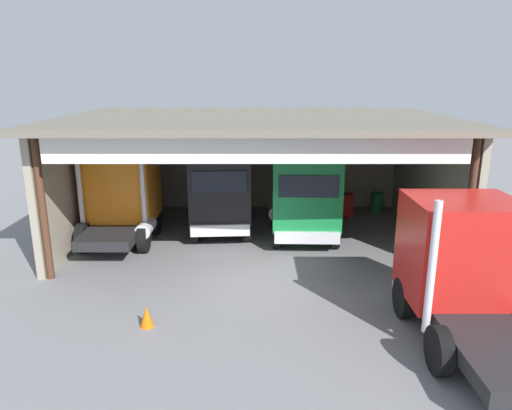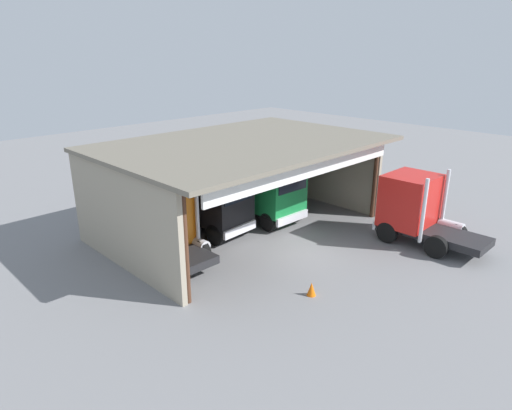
{
  "view_description": "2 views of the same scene",
  "coord_description": "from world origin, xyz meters",
  "px_view_note": "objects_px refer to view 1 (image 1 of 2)",
  "views": [
    {
      "loc": [
        0.0,
        -13.73,
        6.26
      ],
      "look_at": [
        0.0,
        3.07,
        1.61
      ],
      "focal_mm": 33.01,
      "sensor_mm": 36.0,
      "label": 1
    },
    {
      "loc": [
        -15.21,
        -12.27,
        9.18
      ],
      "look_at": [
        0.0,
        3.07,
        1.61
      ],
      "focal_mm": 31.22,
      "sensor_mm": 36.0,
      "label": 2
    }
  ],
  "objects_px": {
    "truck_red_left_bay": "(465,267)",
    "tool_cart": "(342,205)",
    "truck_orange_yard_outside": "(122,191)",
    "oil_drum": "(377,203)",
    "truck_green_center_bay": "(304,197)",
    "truck_black_center_right_bay": "(220,193)",
    "traffic_cone": "(147,317)"
  },
  "relations": [
    {
      "from": "truck_red_left_bay",
      "to": "truck_black_center_right_bay",
      "type": "bearing_deg",
      "value": 130.94
    },
    {
      "from": "truck_black_center_right_bay",
      "to": "truck_red_left_bay",
      "type": "relative_size",
      "value": 1.02
    },
    {
      "from": "truck_red_left_bay",
      "to": "tool_cart",
      "type": "distance_m",
      "value": 10.4
    },
    {
      "from": "truck_orange_yard_outside",
      "to": "truck_green_center_bay",
      "type": "height_order",
      "value": "truck_orange_yard_outside"
    },
    {
      "from": "truck_orange_yard_outside",
      "to": "truck_red_left_bay",
      "type": "relative_size",
      "value": 0.86
    },
    {
      "from": "truck_red_left_bay",
      "to": "traffic_cone",
      "type": "bearing_deg",
      "value": 178.02
    },
    {
      "from": "truck_orange_yard_outside",
      "to": "truck_red_left_bay",
      "type": "bearing_deg",
      "value": -34.26
    },
    {
      "from": "truck_black_center_right_bay",
      "to": "oil_drum",
      "type": "relative_size",
      "value": 5.78
    },
    {
      "from": "truck_red_left_bay",
      "to": "tool_cart",
      "type": "bearing_deg",
      "value": 95.96
    },
    {
      "from": "tool_cart",
      "to": "truck_green_center_bay",
      "type": "bearing_deg",
      "value": -121.71
    },
    {
      "from": "truck_black_center_right_bay",
      "to": "oil_drum",
      "type": "bearing_deg",
      "value": -158.83
    },
    {
      "from": "truck_green_center_bay",
      "to": "tool_cart",
      "type": "xyz_separation_m",
      "value": [
        2.13,
        3.45,
        -1.26
      ]
    },
    {
      "from": "truck_green_center_bay",
      "to": "oil_drum",
      "type": "distance_m",
      "value": 5.68
    },
    {
      "from": "truck_green_center_bay",
      "to": "truck_red_left_bay",
      "type": "bearing_deg",
      "value": 117.16
    },
    {
      "from": "truck_red_left_bay",
      "to": "truck_orange_yard_outside",
      "type": "bearing_deg",
      "value": 145.61
    },
    {
      "from": "truck_black_center_right_bay",
      "to": "tool_cart",
      "type": "xyz_separation_m",
      "value": [
        5.43,
        2.78,
        -1.24
      ]
    },
    {
      "from": "truck_orange_yard_outside",
      "to": "tool_cart",
      "type": "bearing_deg",
      "value": 19.6
    },
    {
      "from": "truck_black_center_right_bay",
      "to": "truck_red_left_bay",
      "type": "xyz_separation_m",
      "value": [
        6.55,
        -7.49,
        0.01
      ]
    },
    {
      "from": "truck_green_center_bay",
      "to": "oil_drum",
      "type": "height_order",
      "value": "truck_green_center_bay"
    },
    {
      "from": "truck_orange_yard_outside",
      "to": "tool_cart",
      "type": "height_order",
      "value": "truck_orange_yard_outside"
    },
    {
      "from": "oil_drum",
      "to": "truck_red_left_bay",
      "type": "bearing_deg",
      "value": -93.23
    },
    {
      "from": "truck_green_center_bay",
      "to": "truck_red_left_bay",
      "type": "height_order",
      "value": "truck_red_left_bay"
    },
    {
      "from": "truck_orange_yard_outside",
      "to": "tool_cart",
      "type": "xyz_separation_m",
      "value": [
        9.17,
        3.29,
        -1.46
      ]
    },
    {
      "from": "truck_black_center_right_bay",
      "to": "oil_drum",
      "type": "height_order",
      "value": "truck_black_center_right_bay"
    },
    {
      "from": "truck_orange_yard_outside",
      "to": "truck_black_center_right_bay",
      "type": "xyz_separation_m",
      "value": [
        3.73,
        0.51,
        -0.21
      ]
    },
    {
      "from": "truck_green_center_bay",
      "to": "oil_drum",
      "type": "xyz_separation_m",
      "value": [
        3.86,
        3.97,
        -1.3
      ]
    },
    {
      "from": "tool_cart",
      "to": "truck_red_left_bay",
      "type": "bearing_deg",
      "value": -83.78
    },
    {
      "from": "oil_drum",
      "to": "truck_orange_yard_outside",
      "type": "bearing_deg",
      "value": -160.72
    },
    {
      "from": "truck_orange_yard_outside",
      "to": "truck_red_left_bay",
      "type": "xyz_separation_m",
      "value": [
        10.29,
        -6.97,
        -0.2
      ]
    },
    {
      "from": "truck_red_left_bay",
      "to": "traffic_cone",
      "type": "relative_size",
      "value": 9.25
    },
    {
      "from": "truck_orange_yard_outside",
      "to": "oil_drum",
      "type": "relative_size",
      "value": 4.87
    },
    {
      "from": "truck_orange_yard_outside",
      "to": "traffic_cone",
      "type": "relative_size",
      "value": 7.98
    }
  ]
}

